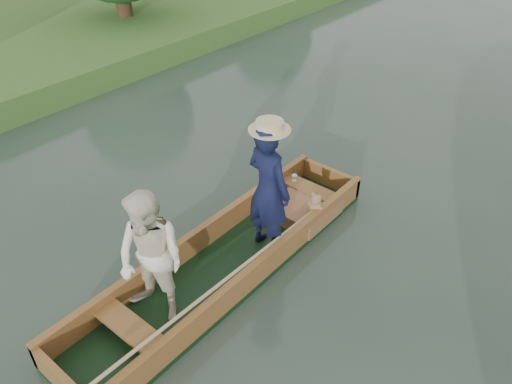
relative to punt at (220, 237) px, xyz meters
The scene contains 2 objects.
ground 0.68m from the punt, 99.62° to the left, with size 120.00×120.00×0.00m, color #283D30.
punt is the anchor object (origin of this frame).
Camera 1 is at (3.41, -3.52, 4.75)m, focal length 35.00 mm.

